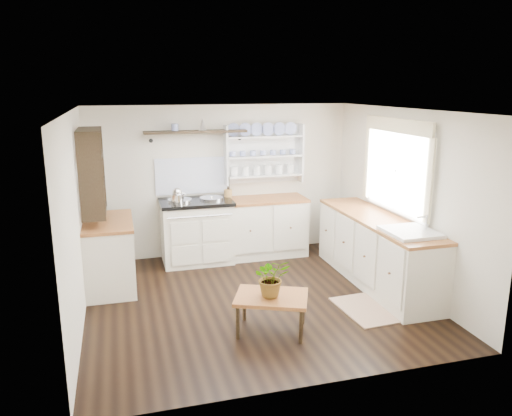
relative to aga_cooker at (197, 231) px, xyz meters
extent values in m
cube|color=black|center=(0.46, -1.57, -0.48)|extent=(4.00, 3.80, 0.01)
cube|color=beige|center=(0.46, 0.33, 0.67)|extent=(4.00, 0.02, 2.30)
cube|color=beige|center=(2.46, -1.57, 0.67)|extent=(0.02, 3.80, 2.30)
cube|color=beige|center=(-1.54, -1.57, 0.67)|extent=(0.02, 3.80, 2.30)
cube|color=white|center=(0.46, -1.57, 1.82)|extent=(4.00, 3.80, 0.01)
cube|color=white|center=(2.42, -1.42, 1.02)|extent=(0.04, 1.40, 1.00)
cube|color=white|center=(2.40, -1.42, 1.02)|extent=(0.02, 1.50, 1.10)
cube|color=beige|center=(2.38, -1.42, 1.60)|extent=(0.04, 1.55, 0.18)
cube|color=white|center=(0.00, 0.00, -0.03)|extent=(1.01, 0.66, 0.89)
cube|color=black|center=(0.00, 0.00, 0.44)|extent=(1.05, 0.70, 0.05)
cylinder|color=silver|center=(-0.23, 0.00, 0.48)|extent=(0.34, 0.34, 0.03)
cylinder|color=silver|center=(0.23, 0.00, 0.48)|extent=(0.34, 0.34, 0.03)
cylinder|color=silver|center=(0.00, -0.37, 0.31)|extent=(0.91, 0.02, 0.02)
cube|color=beige|center=(1.06, 0.03, -0.04)|extent=(1.25, 0.60, 0.88)
cube|color=brown|center=(1.06, 0.03, 0.40)|extent=(1.27, 0.63, 0.04)
cube|color=beige|center=(2.16, -1.47, -0.04)|extent=(0.60, 2.40, 0.88)
cube|color=brown|center=(2.16, -1.47, 0.40)|extent=(0.62, 2.43, 0.04)
cube|color=white|center=(2.16, -2.22, 0.32)|extent=(0.55, 0.60, 0.28)
cylinder|color=silver|center=(2.36, -2.22, 0.52)|extent=(0.02, 0.02, 0.22)
cube|color=beige|center=(-1.24, -0.67, -0.04)|extent=(0.60, 1.10, 0.88)
cube|color=brown|center=(-1.24, -0.67, 0.40)|extent=(0.62, 1.13, 0.04)
cube|color=white|center=(1.11, 0.31, 1.07)|extent=(1.20, 0.03, 0.90)
cube|color=white|center=(1.11, 0.22, 1.07)|extent=(1.20, 0.22, 0.02)
cylinder|color=navy|center=(1.11, 0.23, 1.34)|extent=(0.20, 0.02, 0.20)
cube|color=black|center=(0.06, 0.20, 1.44)|extent=(1.50, 0.24, 0.04)
cone|color=black|center=(-0.59, 0.27, 1.33)|extent=(0.06, 0.20, 0.06)
cone|color=black|center=(0.71, 0.27, 1.33)|extent=(0.06, 0.20, 0.06)
cube|color=black|center=(-1.38, -0.67, 1.07)|extent=(0.28, 0.80, 1.05)
cylinder|color=olive|center=(0.51, 0.11, 0.50)|extent=(0.12, 0.12, 0.14)
cube|color=brown|center=(0.41, -2.41, -0.09)|extent=(0.91, 0.79, 0.04)
cylinder|color=black|center=(0.03, -2.48, -0.29)|extent=(0.04, 0.04, 0.37)
cylinder|color=black|center=(0.20, -2.08, -0.29)|extent=(0.04, 0.04, 0.37)
cylinder|color=black|center=(0.63, -2.74, -0.29)|extent=(0.04, 0.04, 0.37)
cylinder|color=black|center=(0.80, -2.33, -0.29)|extent=(0.04, 0.04, 0.37)
imported|color=#3F7233|center=(0.41, -2.41, 0.14)|extent=(0.40, 0.35, 0.42)
cube|color=#886B4F|center=(1.64, -2.22, -0.47)|extent=(0.60, 0.88, 0.02)
camera|label=1|loc=(-1.06, -7.08, 2.09)|focal=35.00mm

